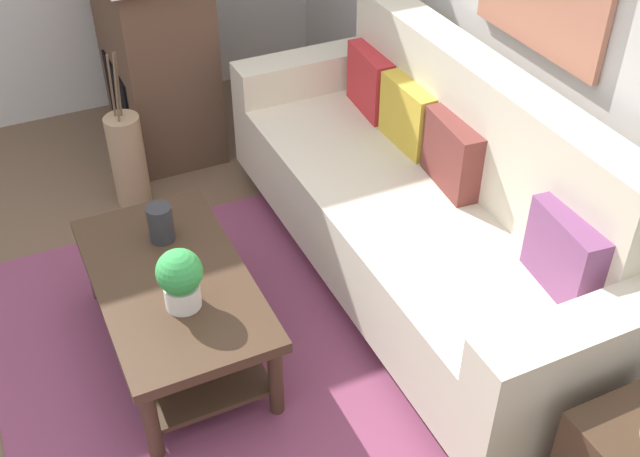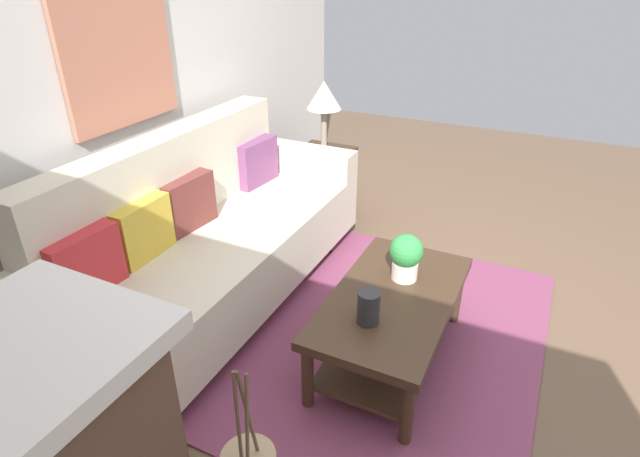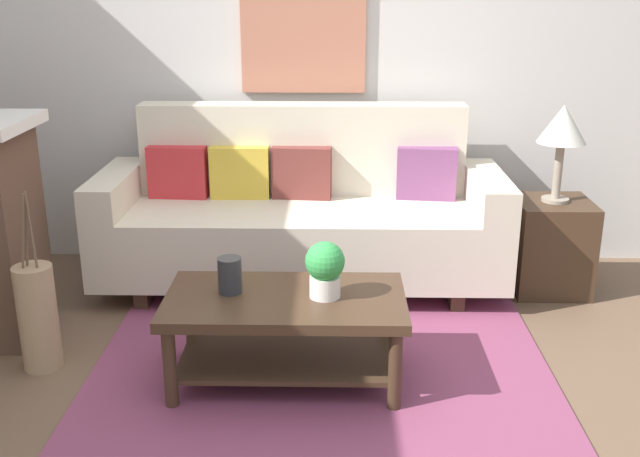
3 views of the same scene
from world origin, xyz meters
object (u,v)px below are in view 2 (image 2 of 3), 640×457
Objects in this scene: coffee_table at (392,313)px; side_table at (324,182)px; throw_pillow_maroon at (188,203)px; framed_painting at (120,57)px; potted_plant_tabletop at (406,256)px; throw_pillow_crimson at (85,264)px; couch at (209,243)px; throw_pillow_plum at (256,162)px; throw_pillow_mustard at (142,230)px; tabletop_vase at (368,307)px; table_lamp at (324,98)px.

side_table reaches higher than coffee_table.
throw_pillow_maroon is 0.88m from framed_painting.
throw_pillow_crimson is at bearing 125.06° from potted_plant_tabletop.
framed_painting is at bearing 90.00° from couch.
throw_pillow_maroon is at bearing 180.00° from throw_pillow_plum.
throw_pillow_mustard is at bearing 112.36° from potted_plant_tabletop.
throw_pillow_crimson is at bearing 175.34° from side_table.
tabletop_vase is 0.30× the size of side_table.
coffee_table is at bearing -120.89° from throw_pillow_plum.
potted_plant_tabletop reaches higher than coffee_table.
potted_plant_tabletop is 1.90m from framed_painting.
couch is at bearing 88.90° from coffee_table.
side_table is (1.88, -0.18, -0.40)m from throw_pillow_mustard.
throw_pillow_mustard is 0.38m from throw_pillow_maroon.
throw_pillow_maroon is 1.31m from tabletop_vase.
potted_plant_tabletop is (0.54, -1.31, -0.11)m from throw_pillow_mustard.
throw_pillow_mustard reaches higher than coffee_table.
side_table is at bearing 36.47° from coffee_table.
throw_pillow_maroon is 0.46× the size of framed_painting.
throw_pillow_crimson is 1.00× the size of throw_pillow_plum.
throw_pillow_crimson reaches higher than potted_plant_tabletop.
table_lamp is at bearing -7.00° from throw_pillow_maroon.
couch is at bearing 97.62° from potted_plant_tabletop.
table_lamp is at bearing -19.27° from framed_painting.
framed_painting is at bearing 95.49° from potted_plant_tabletop.
throw_pillow_maroon is at bearing 0.00° from throw_pillow_mustard.
throw_pillow_maroon is 1.36m from coffee_table.
side_table is (1.53, 1.13, -0.03)m from coffee_table.
throw_pillow_crimson is 1.61m from potted_plant_tabletop.
framed_painting is (-1.50, 0.53, 0.50)m from table_lamp.
table_lamp is at bearing -5.60° from throw_pillow_mustard.
throw_pillow_maroon is 1.33m from potted_plant_tabletop.
throw_pillow_plum is (1.14, 0.00, 0.00)m from throw_pillow_mustard.
throw_pillow_crimson is 1.37× the size of potted_plant_tabletop.
throw_pillow_crimson is 2.31m from side_table.
table_lamp is at bearing -14.00° from throw_pillow_plum.
tabletop_vase is 2.14m from table_lamp.
throw_pillow_crimson is at bearing 180.00° from throw_pillow_mustard.
throw_pillow_crimson reaches higher than side_table.
throw_pillow_plum is (0.76, 0.00, 0.00)m from throw_pillow_maroon.
potted_plant_tabletop is 1.78m from side_table.
potted_plant_tabletop is at bearing -83.09° from throw_pillow_maroon.
throw_pillow_mustard is 1.37× the size of potted_plant_tabletop.
throw_pillow_maroon is at bearing 173.00° from side_table.
throw_pillow_plum is 1.65m from tabletop_vase.
side_table is (2.27, -0.18, -0.40)m from throw_pillow_crimson.
throw_pillow_mustard is 0.64× the size of side_table.
coffee_table is 6.54× the size of tabletop_vase.
framed_painting is (0.02, 1.65, 1.18)m from coffee_table.
couch is 9.19× the size of potted_plant_tabletop.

